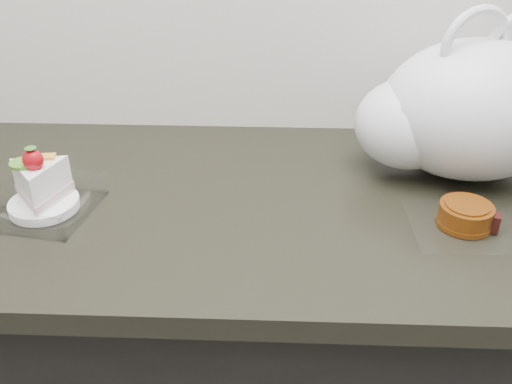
% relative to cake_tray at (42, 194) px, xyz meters
% --- Properties ---
extents(counter, '(2.04, 0.64, 0.90)m').
position_rel_cake_tray_xyz_m(counter, '(0.40, 0.06, -0.48)').
color(counter, black).
rests_on(counter, ground).
extents(cake_tray, '(0.19, 0.19, 0.13)m').
position_rel_cake_tray_xyz_m(cake_tray, '(0.00, 0.00, 0.00)').
color(cake_tray, white).
rests_on(cake_tray, counter).
extents(mooncake_wrap, '(0.18, 0.17, 0.04)m').
position_rel_cake_tray_xyz_m(mooncake_wrap, '(0.72, -0.02, -0.02)').
color(mooncake_wrap, white).
rests_on(mooncake_wrap, counter).
extents(plastic_bag, '(0.44, 0.34, 0.32)m').
position_rel_cake_tray_xyz_m(plastic_bag, '(0.74, 0.17, 0.09)').
color(plastic_bag, white).
rests_on(plastic_bag, counter).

